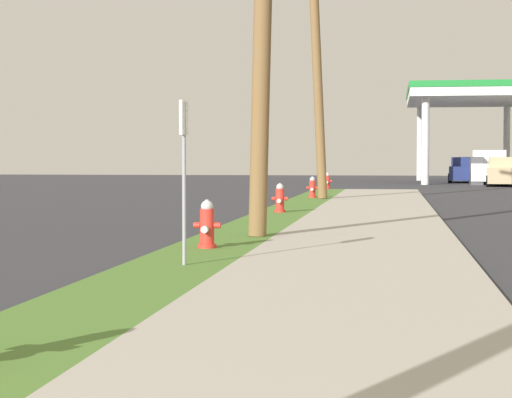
# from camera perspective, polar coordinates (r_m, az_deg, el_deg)

# --- Properties ---
(fire_hydrant_second) EXTENTS (0.42, 0.38, 0.74)m
(fire_hydrant_second) POSITION_cam_1_polar(r_m,az_deg,el_deg) (14.18, -3.06, -1.73)
(fire_hydrant_second) COLOR red
(fire_hydrant_second) RESTS_ON grass_verge
(fire_hydrant_third) EXTENTS (0.42, 0.37, 0.74)m
(fire_hydrant_third) POSITION_cam_1_polar(r_m,az_deg,el_deg) (23.57, 1.49, -0.03)
(fire_hydrant_third) COLOR red
(fire_hydrant_third) RESTS_ON grass_verge
(fire_hydrant_fourth) EXTENTS (0.42, 0.37, 0.74)m
(fire_hydrant_fourth) POSITION_cam_1_polar(r_m,az_deg,el_deg) (32.40, 3.52, 0.66)
(fire_hydrant_fourth) COLOR red
(fire_hydrant_fourth) RESTS_ON grass_verge
(fire_hydrant_fifth) EXTENTS (0.42, 0.38, 0.74)m
(fire_hydrant_fifth) POSITION_cam_1_polar(r_m,az_deg,el_deg) (41.78, 4.44, 1.08)
(fire_hydrant_fifth) COLOR red
(fire_hydrant_fifth) RESTS_ON grass_verge
(utility_pole_background) EXTENTS (1.32, 0.82, 9.51)m
(utility_pole_background) POSITION_cam_1_polar(r_m,az_deg,el_deg) (31.87, 3.78, 8.76)
(utility_pole_background) COLOR brown
(utility_pole_background) RESTS_ON grass_verge
(street_sign_post) EXTENTS (0.05, 0.36, 2.12)m
(street_sign_post) POSITION_cam_1_polar(r_m,az_deg,el_deg) (11.87, -4.49, 3.18)
(street_sign_post) COLOR gray
(street_sign_post) RESTS_ON grass_verge
(car_tan_by_near_pump) EXTENTS (2.24, 4.63, 1.57)m
(car_tan_by_near_pump) POSITION_cam_1_polar(r_m,az_deg,el_deg) (51.69, 15.11, 1.58)
(car_tan_by_near_pump) COLOR tan
(car_tan_by_near_pump) RESTS_ON ground
(car_navy_by_far_pump) EXTENTS (2.24, 4.63, 1.57)m
(car_navy_by_far_pump) POSITION_cam_1_polar(r_m,az_deg,el_deg) (58.51, 12.80, 1.71)
(car_navy_by_far_pump) COLOR navy
(car_navy_by_far_pump) RESTS_ON ground
(truck_white_at_forecourt) EXTENTS (2.56, 5.56, 1.97)m
(truck_white_at_forecourt) POSITION_cam_1_polar(r_m,az_deg,el_deg) (55.52, 14.24, 1.85)
(truck_white_at_forecourt) COLOR white
(truck_white_at_forecourt) RESTS_ON ground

